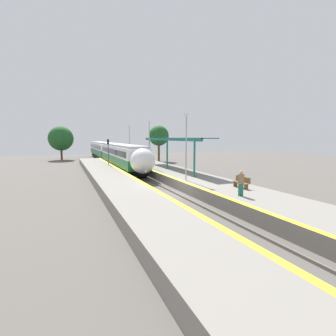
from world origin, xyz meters
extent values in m
plane|color=#56514C|center=(0.00, 0.00, 0.00)|extent=(120.00, 120.00, 0.00)
cube|color=slate|center=(-0.72, 0.00, 0.07)|extent=(0.08, 90.00, 0.15)
cube|color=slate|center=(0.72, 0.00, 0.07)|extent=(0.08, 90.00, 0.15)
cube|color=black|center=(0.00, 19.58, 0.60)|extent=(2.54, 20.15, 0.76)
cube|color=#196633|center=(0.00, 19.58, 1.43)|extent=(2.89, 21.90, 0.91)
cube|color=#196633|center=(0.00, 19.58, 2.04)|extent=(2.90, 21.90, 0.31)
cube|color=silver|center=(0.00, 19.58, 2.88)|extent=(2.89, 21.90, 1.37)
cube|color=black|center=(0.00, 19.58, 2.82)|extent=(2.92, 20.15, 0.76)
cube|color=#9E9EA3|center=(0.00, 19.58, 3.72)|extent=(2.60, 21.90, 0.30)
cylinder|color=black|center=(-0.72, 11.69, 0.47)|extent=(0.12, 0.93, 0.93)
cylinder|color=black|center=(0.72, 11.69, 0.47)|extent=(0.12, 0.93, 0.93)
cylinder|color=black|center=(-0.72, 13.89, 0.47)|extent=(0.12, 0.93, 0.93)
cylinder|color=black|center=(0.72, 13.89, 0.47)|extent=(0.12, 0.93, 0.93)
cylinder|color=black|center=(-0.72, 25.27, 0.47)|extent=(0.12, 0.93, 0.93)
cylinder|color=black|center=(0.72, 25.27, 0.47)|extent=(0.12, 0.93, 0.93)
cylinder|color=black|center=(-0.72, 27.47, 0.47)|extent=(0.12, 0.93, 0.93)
cylinder|color=black|center=(0.72, 27.47, 0.47)|extent=(0.12, 0.93, 0.93)
ellipsoid|color=silver|center=(0.00, 7.60, 2.28)|extent=(2.77, 3.08, 2.85)
ellipsoid|color=black|center=(0.00, 7.22, 2.74)|extent=(2.02, 1.80, 1.45)
sphere|color=#F9F4CC|center=(0.00, 6.45, 1.23)|extent=(0.24, 0.24, 0.24)
cube|color=black|center=(0.00, 42.28, 0.60)|extent=(2.54, 20.15, 0.76)
cube|color=#196633|center=(0.00, 42.28, 1.43)|extent=(2.89, 21.90, 0.91)
cube|color=#196633|center=(0.00, 42.28, 2.04)|extent=(2.90, 21.90, 0.31)
cube|color=silver|center=(0.00, 42.28, 2.88)|extent=(2.89, 21.90, 1.37)
cube|color=black|center=(0.00, 42.28, 2.82)|extent=(2.92, 20.15, 0.76)
cube|color=#9E9EA3|center=(0.00, 42.28, 3.72)|extent=(2.60, 21.90, 0.30)
cylinder|color=black|center=(-0.72, 34.39, 0.47)|extent=(0.12, 0.93, 0.93)
cylinder|color=black|center=(0.72, 34.39, 0.47)|extent=(0.12, 0.93, 0.93)
cylinder|color=black|center=(-0.72, 36.59, 0.47)|extent=(0.12, 0.93, 0.93)
cylinder|color=black|center=(0.72, 36.59, 0.47)|extent=(0.12, 0.93, 0.93)
cylinder|color=black|center=(-0.72, 47.97, 0.47)|extent=(0.12, 0.93, 0.93)
cylinder|color=black|center=(0.72, 47.97, 0.47)|extent=(0.12, 0.93, 0.93)
cylinder|color=black|center=(-0.72, 50.17, 0.47)|extent=(0.12, 0.93, 0.93)
cylinder|color=black|center=(0.72, 50.17, 0.47)|extent=(0.12, 0.93, 0.93)
cube|color=gray|center=(4.08, 0.00, 0.46)|extent=(4.97, 64.00, 0.92)
cube|color=yellow|center=(1.79, 0.00, 0.93)|extent=(0.40, 64.00, 0.01)
cube|color=gray|center=(-3.56, 0.00, 0.46)|extent=(3.93, 64.00, 0.92)
cube|color=yellow|center=(-1.79, 0.00, 0.93)|extent=(0.40, 64.00, 0.01)
cube|color=brown|center=(4.76, -4.36, 1.13)|extent=(0.36, 0.06, 0.42)
cube|color=brown|center=(4.76, -3.02, 1.13)|extent=(0.36, 0.06, 0.42)
cube|color=brown|center=(4.76, -3.69, 1.36)|extent=(0.44, 1.79, 0.03)
cube|color=brown|center=(4.96, -3.69, 1.59)|extent=(0.04, 1.79, 0.44)
cube|color=#1E604C|center=(2.96, -6.09, 1.35)|extent=(0.28, 0.20, 0.85)
cube|color=#7F6647|center=(2.96, -6.09, 2.10)|extent=(0.36, 0.22, 0.67)
sphere|color=tan|center=(2.96, -6.09, 2.56)|extent=(0.23, 0.23, 0.23)
cylinder|color=#59595E|center=(-2.04, 18.81, 1.97)|extent=(0.14, 0.14, 3.94)
cube|color=black|center=(-2.04, 18.81, 4.29)|extent=(0.28, 0.20, 0.70)
sphere|color=black|center=(-2.04, 18.70, 4.46)|extent=(0.14, 0.14, 0.14)
sphere|color=red|center=(-2.04, 18.70, 4.12)|extent=(0.14, 0.14, 0.14)
cylinder|color=#9E9EA3|center=(2.32, 1.23, 3.87)|extent=(0.12, 0.12, 5.91)
cube|color=silver|center=(2.32, 1.23, 6.95)|extent=(0.36, 0.20, 0.24)
cylinder|color=#9E9EA3|center=(2.32, 12.42, 3.87)|extent=(0.12, 0.12, 5.91)
cube|color=silver|center=(2.32, 12.42, 6.95)|extent=(0.36, 0.20, 0.24)
cylinder|color=#9E9EA3|center=(2.32, 23.62, 3.87)|extent=(0.12, 0.12, 5.91)
cube|color=silver|center=(2.32, 23.62, 6.95)|extent=(0.36, 0.20, 0.24)
cylinder|color=#1E6B66|center=(4.02, 2.84, 2.75)|extent=(0.20, 0.20, 3.67)
cylinder|color=#1E6B66|center=(4.02, 10.31, 2.75)|extent=(0.20, 0.20, 3.67)
cylinder|color=#1E6B66|center=(4.02, 17.79, 2.75)|extent=(0.20, 0.20, 3.67)
cube|color=#1E6B66|center=(4.02, 10.31, 4.69)|extent=(0.24, 17.95, 0.36)
cube|color=#1E6B66|center=(4.92, 10.31, 4.81)|extent=(2.00, 17.95, 0.10)
cylinder|color=brown|center=(-8.70, 41.96, 1.28)|extent=(0.44, 0.44, 2.56)
sphere|color=#1E5123|center=(-8.70, 41.96, 4.70)|extent=(5.35, 5.35, 5.35)
cylinder|color=brown|center=(10.20, 30.82, 1.81)|extent=(0.44, 0.44, 3.62)
sphere|color=#1E5123|center=(10.20, 30.82, 5.29)|extent=(4.18, 4.18, 4.18)
camera|label=1|loc=(-8.09, -20.54, 4.87)|focal=28.00mm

